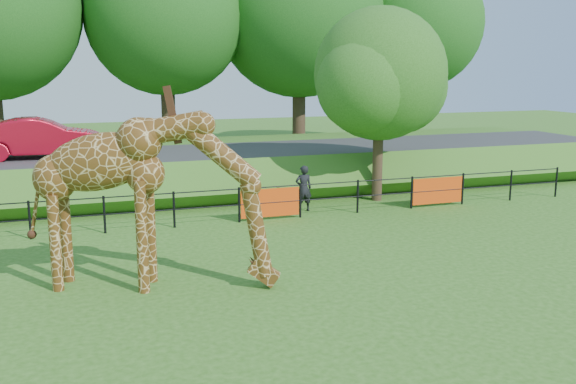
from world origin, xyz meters
name	(u,v)px	position (x,y,z in m)	size (l,w,h in m)	color
ground	(244,331)	(0.00, 0.00, 0.00)	(90.00, 90.00, 0.00)	#2B5B16
giraffe	(152,200)	(-1.21, 2.95, 1.94)	(5.42, 1.00, 3.87)	#573412
perimeter_fence	(174,210)	(0.00, 8.00, 0.55)	(28.07, 0.10, 1.10)	black
embankment	(145,168)	(0.00, 15.50, 0.65)	(40.00, 9.00, 1.30)	#2B5B16
road	(148,156)	(0.00, 14.00, 1.36)	(40.00, 5.00, 0.12)	#2F2F32
car_red	(40,138)	(-3.82, 14.33, 2.15)	(1.55, 4.44, 1.46)	red
visitor	(304,188)	(4.41, 8.83, 0.77)	(0.56, 0.37, 1.53)	black
tree_east	(382,79)	(7.60, 9.63, 4.28)	(5.40, 4.71, 6.76)	#2F2115
bg_tree_line	(163,14)	(1.89, 22.00, 7.19)	(37.30, 8.80, 11.82)	#2F2115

